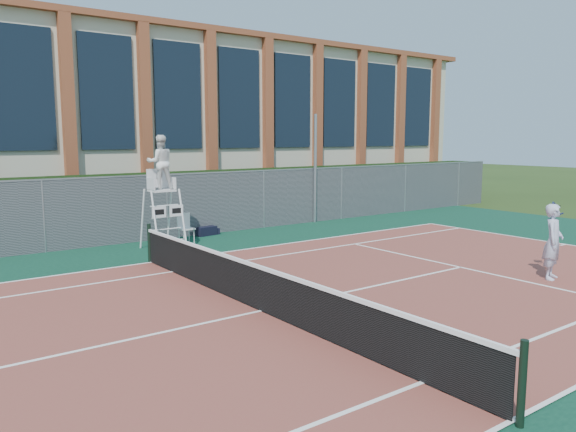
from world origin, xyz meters
TOP-DOWN VIEW (x-y plane):
  - ground at (0.00, 0.00)m, footprint 120.00×120.00m
  - apron at (0.00, 1.00)m, footprint 36.00×20.00m
  - tennis_court at (0.00, 0.00)m, footprint 23.77×10.97m
  - tennis_net at (0.00, 0.00)m, footprint 0.10×11.30m
  - fence at (0.00, 8.80)m, footprint 40.00×0.06m
  - hedge at (0.00, 10.00)m, footprint 40.00×1.40m
  - building at (0.00, 17.95)m, footprint 45.00×10.60m
  - steel_pole at (8.47, 8.70)m, footprint 0.12×0.12m
  - umpire_chair at (1.03, 7.05)m, footprint 1.00×1.54m
  - plastic_chair at (2.14, 7.76)m, footprint 0.45×0.45m
  - sports_bag_near at (3.35, 8.52)m, footprint 0.78×0.40m
  - sports_bag_far at (3.61, 8.60)m, footprint 0.56×0.31m
  - tennis_player at (7.16, -2.08)m, footprint 1.07×0.79m

SIDE VIEW (x-z plane):
  - ground at x=0.00m, z-range 0.00..0.00m
  - apron at x=0.00m, z-range 0.00..0.01m
  - tennis_court at x=0.00m, z-range 0.01..0.03m
  - sports_bag_far at x=3.61m, z-range 0.01..0.22m
  - sports_bag_near at x=3.35m, z-range 0.01..0.33m
  - tennis_net at x=0.00m, z-range -0.01..1.09m
  - plastic_chair at x=2.14m, z-range 0.10..1.07m
  - tennis_player at x=7.16m, z-range 0.03..1.89m
  - fence at x=0.00m, z-range 0.00..2.20m
  - hedge at x=0.00m, z-range 0.00..2.20m
  - steel_pole at x=8.47m, z-range 0.00..4.41m
  - umpire_chair at x=1.03m, z-range 0.83..4.42m
  - building at x=0.00m, z-range 0.03..8.26m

